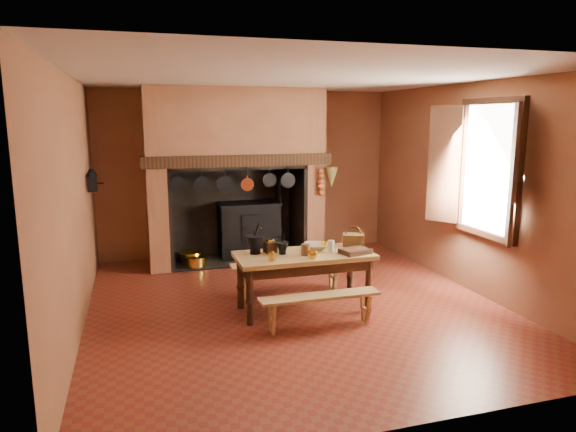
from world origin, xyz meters
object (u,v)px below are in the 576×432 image
Objects in this scene: coffee_grinder at (270,246)px; wicker_basket at (353,239)px; iron_range at (249,229)px; bench_front at (320,303)px; work_table at (304,262)px; mixing_bowl at (316,247)px.

wicker_basket is at bearing -10.86° from coffee_grinder.
bench_front is (0.10, -3.21, -0.19)m from iron_range.
work_table is 5.26× the size of mixing_bowl.
iron_range is at bearing 71.17° from coffee_grinder.
coffee_grinder is 1.11m from wicker_basket.
iron_range is 0.97× the size of work_table.
coffee_grinder reaches higher than mixing_bowl.
iron_range is at bearing 96.85° from mixing_bowl.
bench_front is 4.28× the size of wicker_basket.
work_table reaches higher than bench_front.
wicker_basket is at bearing 46.43° from bench_front.
coffee_grinder is (-0.38, 0.16, 0.19)m from work_table.
work_table is (0.10, -2.64, 0.12)m from iron_range.
coffee_grinder is at bearing 157.44° from work_table.
mixing_bowl is (0.20, 0.71, 0.47)m from bench_front.
coffee_grinder is 0.67× the size of mixing_bowl.
work_table is 0.28m from mixing_bowl.
coffee_grinder is (-0.38, 0.74, 0.51)m from bench_front.
wicker_basket reaches higher than bench_front.
iron_range reaches higher than work_table.
mixing_bowl is (0.30, -2.51, 0.27)m from iron_range.
bench_front is at bearing -105.55° from mixing_bowl.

